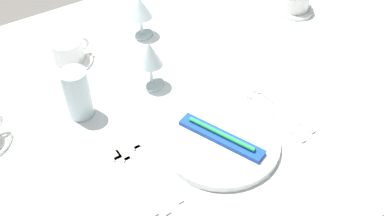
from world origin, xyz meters
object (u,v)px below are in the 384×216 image
Objects in this scene: spoon_dessert at (275,102)px; wine_glass_centre at (140,9)px; drink_tumbler at (78,96)px; dinner_plate at (221,142)px; spoon_soup at (265,108)px; toothbrush_package at (222,137)px; fork_inner at (140,176)px; fork_salad at (129,176)px; coffee_cup_left at (68,50)px; wine_glass_left at (150,56)px; fork_outer at (151,165)px; coffee_cup_far at (297,0)px.

wine_glass_centre reaches higher than spoon_dessert.
dinner_plate is at bearing -50.68° from drink_tumbler.
dinner_plate is 0.17m from spoon_soup.
wine_glass_centre is 0.36m from drink_tumbler.
spoon_dessert is 1.71× the size of wine_glass_centre.
fork_inner is (-0.20, 0.02, -0.02)m from toothbrush_package.
fork_inner is 0.99× the size of fork_salad.
dinner_plate is 2.50× the size of coffee_cup_left.
drink_tumbler reaches higher than fork_inner.
toothbrush_package is 0.20m from fork_inner.
spoon_dessert is at bearing -46.29° from wine_glass_left.
fork_salad is 0.99× the size of spoon_dessert.
wine_glass_left is (-0.19, 0.24, 0.09)m from spoon_soup.
wine_glass_left is (0.17, 0.25, 0.09)m from fork_inner.
drink_tumbler reaches higher than toothbrush_package.
fork_inner is 0.02m from fork_salad.
wine_glass_centre reaches higher than fork_outer.
toothbrush_package is 0.98× the size of spoon_dessert.
coffee_cup_left is at bearing 85.72° from fork_inner.
fork_inner is 0.26m from drink_tumbler.
spoon_soup is at bearing 0.14° from fork_outer.
spoon_soup is (0.38, 0.00, 0.00)m from fork_salad.
spoon_soup is 1.77× the size of wine_glass_centre.
fork_outer is (-0.16, 0.03, -0.01)m from dinner_plate.
fork_outer is 0.36m from spoon_dessert.
spoon_soup is (0.36, 0.01, 0.00)m from fork_inner.
toothbrush_package is 0.17m from fork_outer.
wine_glass_centre is (-0.10, 0.45, 0.08)m from spoon_soup.
toothbrush_package reaches higher than spoon_dessert.
wine_glass_left is (0.14, 0.24, 0.09)m from fork_outer.
spoon_soup is at bearing -77.91° from wine_glass_centre.
wine_glass_centre is at bearing 102.09° from spoon_soup.
coffee_cup_left is 0.81× the size of wine_glass_left.
spoon_soup is 1.65× the size of wine_glass_left.
fork_inner is (-0.04, -0.01, 0.00)m from fork_outer.
coffee_cup_left is (-0.17, 0.48, 0.03)m from dinner_plate.
fork_inner is at bearing -157.27° from coffee_cup_far.
spoon_dessert is at bearing -139.58° from coffee_cup_far.
fork_inner is 0.54m from wine_glass_centre.
wine_glass_centre is at bearing 82.36° from toothbrush_package.
coffee_cup_left is 0.24m from wine_glass_centre.
coffee_cup_left is 0.26m from wine_glass_left.
fork_outer is 0.45m from coffee_cup_left.
coffee_cup_far is at bearing 6.03° from wine_glass_left.
wine_glass_left reaches higher than fork_inner.
spoon_dessert is (0.03, 0.00, -0.00)m from spoon_soup.
toothbrush_package is at bearing -11.91° from fork_outer.
wine_glass_left reaches higher than coffee_cup_far.
toothbrush_package is at bearing -167.66° from spoon_soup.
fork_salad is 1.94× the size of coffee_cup_left.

